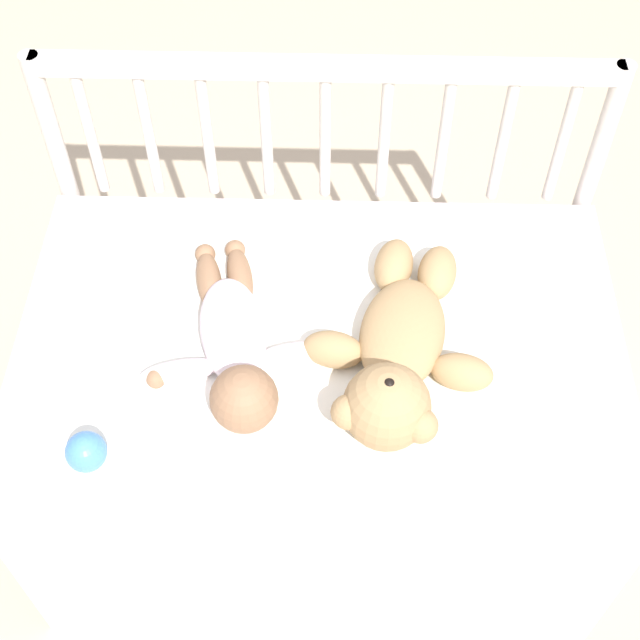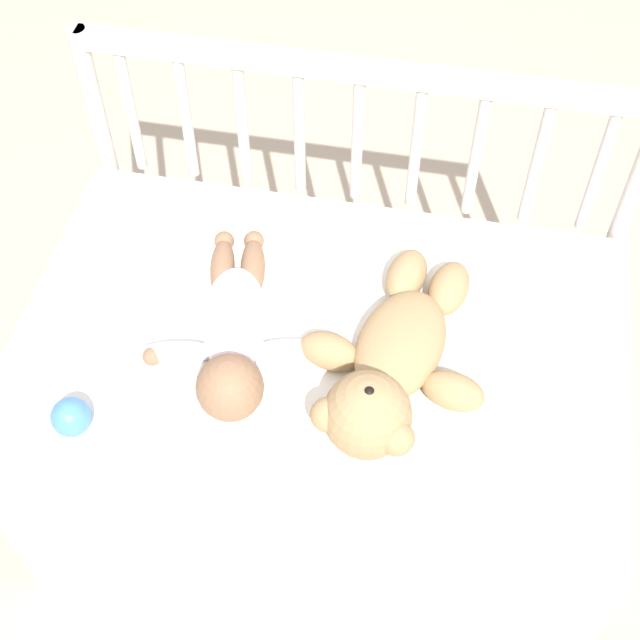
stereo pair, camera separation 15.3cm
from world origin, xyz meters
The scene contains 7 objects.
ground_plane centered at (0.00, 0.00, 0.00)m, with size 12.00×12.00×0.00m, color #C6B293.
crib_mattress centered at (0.00, 0.00, 0.27)m, with size 1.08×0.69×0.55m.
crib_rail centered at (0.00, 0.37, 0.61)m, with size 1.08×0.04×0.87m.
blanket centered at (-0.01, -0.01, 0.55)m, with size 0.85×0.57×0.01m.
teddy_bear centered at (0.13, -0.07, 0.60)m, with size 0.33×0.46×0.15m.
baby centered at (-0.14, -0.05, 0.59)m, with size 0.34×0.43×0.11m.
toy_ball centered at (-0.36, -0.26, 0.58)m, with size 0.07×0.07×0.07m.
Camera 2 is at (0.18, -0.92, 1.83)m, focal length 50.00 mm.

